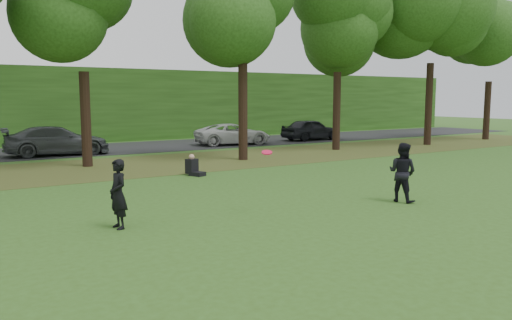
{
  "coord_description": "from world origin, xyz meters",
  "views": [
    {
      "loc": [
        -8.32,
        -8.4,
        3.0
      ],
      "look_at": [
        -1.06,
        3.09,
        1.3
      ],
      "focal_mm": 35.0,
      "sensor_mm": 36.0,
      "label": 1
    }
  ],
  "objects": [
    {
      "name": "street",
      "position": [
        0.0,
        21.0,
        0.01
      ],
      "size": [
        70.0,
        7.0,
        0.02
      ],
      "primitive_type": "cube",
      "color": "black",
      "rests_on": "ground"
    },
    {
      "name": "leaf_litter",
      "position": [
        0.0,
        13.0,
        0.01
      ],
      "size": [
        60.0,
        7.0,
        0.01
      ],
      "primitive_type": "cube",
      "color": "#493F1A",
      "rests_on": "ground"
    },
    {
      "name": "frisbee",
      "position": [
        -1.4,
        2.05,
        1.63
      ],
      "size": [
        0.32,
        0.31,
        0.14
      ],
      "color": "red",
      "rests_on": "ground"
    },
    {
      "name": "far_hedge",
      "position": [
        0.0,
        27.0,
        2.5
      ],
      "size": [
        70.0,
        3.0,
        5.0
      ],
      "primitive_type": "cube",
      "color": "#214413",
      "rests_on": "ground"
    },
    {
      "name": "parked_cars",
      "position": [
        -0.95,
        19.33,
        0.74
      ],
      "size": [
        35.54,
        2.9,
        1.51
      ],
      "color": "black",
      "rests_on": "street"
    },
    {
      "name": "player_left",
      "position": [
        -5.0,
        2.8,
        0.81
      ],
      "size": [
        0.45,
        0.63,
        1.61
      ],
      "primitive_type": "imported",
      "rotation": [
        0.0,
        0.0,
        -1.46
      ],
      "color": "black",
      "rests_on": "ground"
    },
    {
      "name": "player_right",
      "position": [
        2.87,
        1.39,
        0.86
      ],
      "size": [
        0.84,
        0.97,
        1.72
      ],
      "primitive_type": "imported",
      "rotation": [
        0.0,
        0.0,
        1.83
      ],
      "color": "black",
      "rests_on": "ground"
    },
    {
      "name": "ground",
      "position": [
        0.0,
        0.0,
        0.0
      ],
      "size": [
        120.0,
        120.0,
        0.0
      ],
      "primitive_type": "plane",
      "color": "#305019",
      "rests_on": "ground"
    },
    {
      "name": "seated_person",
      "position": [
        -0.15,
        9.1,
        0.31
      ],
      "size": [
        0.66,
        0.83,
        0.83
      ],
      "rotation": [
        0.0,
        0.0,
        0.4
      ],
      "color": "black",
      "rests_on": "ground"
    }
  ]
}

